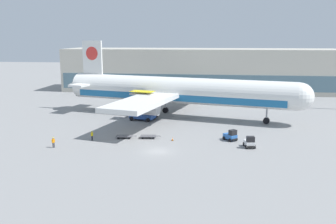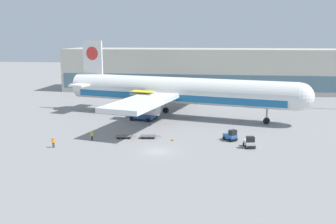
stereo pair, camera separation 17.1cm
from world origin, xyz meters
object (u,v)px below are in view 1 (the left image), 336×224
object	(u,v)px
airplane_main	(174,91)
baggage_dolly_lead	(124,136)
ground_crew_near	(53,141)
ground_crew_far	(92,135)
traffic_cone_near	(172,139)
baggage_dolly_second	(148,136)
baggage_tug_mid	(231,136)
baggage_tug_foreground	(250,142)
scissor_lift_loader	(143,109)

from	to	relation	value
airplane_main	baggage_dolly_lead	size ratio (longest dim) A/B	15.20
ground_crew_near	ground_crew_far	xyz separation A→B (m)	(4.87, 5.01, -0.03)
ground_crew_near	traffic_cone_near	xyz separation A→B (m)	(18.90, 6.66, -0.75)
baggage_dolly_second	ground_crew_near	world-z (taller)	ground_crew_near
baggage_dolly_second	traffic_cone_near	xyz separation A→B (m)	(4.48, -1.03, -0.10)
baggage_dolly_lead	ground_crew_near	xyz separation A→B (m)	(-10.14, -7.15, 0.65)
baggage_tug_mid	baggage_dolly_lead	xyz separation A→B (m)	(-18.90, -0.98, -0.49)
ground_crew_far	baggage_dolly_second	bearing A→B (deg)	-63.02
baggage_tug_foreground	baggage_dolly_second	distance (m)	17.88
airplane_main	scissor_lift_loader	xyz separation A→B (m)	(-6.40, -4.61, -3.48)
baggage_dolly_lead	airplane_main	bearing A→B (deg)	65.52
ground_crew_near	traffic_cone_near	bearing A→B (deg)	-31.23
ground_crew_near	scissor_lift_loader	bearing A→B (deg)	14.18
baggage_dolly_lead	baggage_dolly_second	xyz separation A→B (m)	(4.28, 0.55, 0.00)
baggage_tug_foreground	airplane_main	bearing A→B (deg)	-156.00
airplane_main	ground_crew_far	xyz separation A→B (m)	(-12.04, -21.96, -4.82)
baggage_dolly_lead	baggage_dolly_second	world-z (taller)	same
baggage_dolly_second	ground_crew_far	distance (m)	9.94
traffic_cone_near	ground_crew_near	bearing A→B (deg)	-160.58
scissor_lift_loader	baggage_tug_mid	bearing A→B (deg)	-24.02
baggage_tug_mid	ground_crew_far	size ratio (longest dim) A/B	1.61
baggage_dolly_lead	traffic_cone_near	distance (m)	8.78
ground_crew_near	traffic_cone_near	world-z (taller)	ground_crew_near
traffic_cone_near	ground_crew_far	bearing A→B (deg)	-173.29
ground_crew_far	traffic_cone_near	bearing A→B (deg)	-71.99
traffic_cone_near	airplane_main	bearing A→B (deg)	95.61
baggage_tug_foreground	ground_crew_near	distance (m)	32.23
ground_crew_far	traffic_cone_near	distance (m)	14.15
airplane_main	baggage_dolly_lead	xyz separation A→B (m)	(-6.77, -19.82, -5.45)
traffic_cone_near	baggage_tug_foreground	bearing A→B (deg)	-10.69
baggage_dolly_second	ground_crew_far	size ratio (longest dim) A/B	2.17
traffic_cone_near	baggage_tug_mid	bearing A→B (deg)	8.24
airplane_main	ground_crew_near	world-z (taller)	airplane_main
baggage_dolly_second	traffic_cone_near	size ratio (longest dim) A/B	6.29
airplane_main	baggage_tug_mid	distance (m)	22.95
airplane_main	baggage_tug_mid	xyz separation A→B (m)	(12.13, -18.84, -4.96)
scissor_lift_loader	baggage_dolly_lead	xyz separation A→B (m)	(-0.37, -15.21, -1.97)
baggage_tug_mid	ground_crew_far	distance (m)	24.37
baggage_dolly_second	airplane_main	bearing A→B (deg)	77.03
baggage_tug_mid	ground_crew_near	bearing A→B (deg)	-114.06
baggage_tug_foreground	traffic_cone_near	world-z (taller)	baggage_tug_foreground
airplane_main	scissor_lift_loader	distance (m)	8.62
scissor_lift_loader	baggage_tug_foreground	size ratio (longest dim) A/B	2.41
scissor_lift_loader	baggage_tug_foreground	bearing A→B (deg)	-26.75
baggage_dolly_lead	ground_crew_far	bearing A→B (deg)	-163.58
ground_crew_near	traffic_cone_near	distance (m)	20.05
ground_crew_near	ground_crew_far	bearing A→B (deg)	-4.80
baggage_tug_foreground	ground_crew_far	distance (m)	27.10
scissor_lift_loader	baggage_tug_mid	distance (m)	23.41
ground_crew_far	airplane_main	bearing A→B (deg)	-17.43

